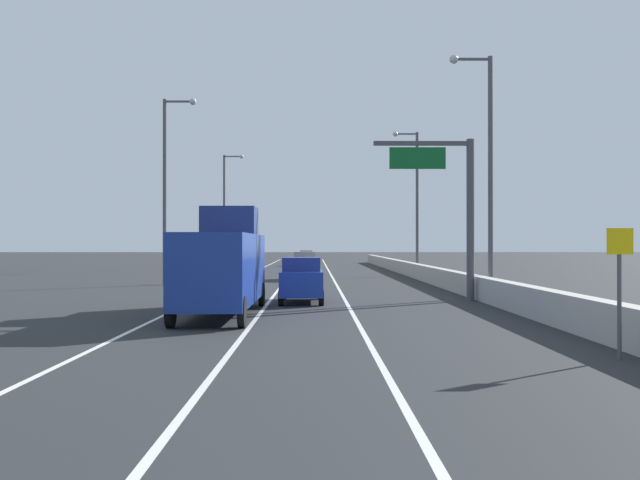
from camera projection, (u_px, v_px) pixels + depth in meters
ground_plane at (313, 273)px, 67.00m from camera, size 320.00×320.00×0.00m
lane_stripe_left at (243, 277)px, 57.96m from camera, size 0.16×130.00×0.00m
lane_stripe_center at (288, 277)px, 57.99m from camera, size 0.16×130.00×0.00m
lane_stripe_right at (332, 277)px, 58.02m from camera, size 0.16×130.00×0.00m
jersey_barrier_right at (448, 279)px, 43.08m from camera, size 0.60×120.00×1.10m
overhead_sign_gantry at (455, 199)px, 34.16m from camera, size 4.68×0.36×7.50m
speed_advisory_sign at (620, 282)px, 16.80m from camera, size 0.60×0.11×3.00m
lamp_post_right_second at (486, 160)px, 36.29m from camera, size 2.14×0.44×11.96m
lamp_post_right_third at (414, 194)px, 61.08m from camera, size 2.14×0.44×11.96m
lamp_post_left_mid at (168, 179)px, 47.09m from camera, size 2.14×0.44×11.96m
lamp_post_left_far at (226, 204)px, 76.84m from camera, size 2.14×0.44×11.96m
car_blue_0 at (301, 280)px, 33.09m from camera, size 1.97×4.59×2.03m
car_white_1 at (307, 258)px, 88.09m from camera, size 1.85×4.40×1.86m
car_silver_2 at (305, 266)px, 53.68m from camera, size 1.81×4.30×2.05m
box_truck at (223, 264)px, 27.31m from camera, size 2.51×9.53×4.10m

